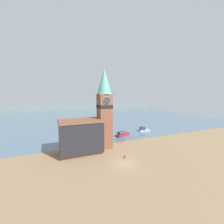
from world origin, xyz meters
The scene contains 10 objects.
ground_plane centered at (0.00, 0.00, 0.00)m, with size 160.00×160.00×0.00m, color #846B4C.
water centered at (0.00, 73.49, 0.00)m, with size 160.00×120.00×0.00m.
far_shoreline centered at (0.00, 113.49, 2.50)m, with size 180.00×3.00×5.00m.
pier_railing centered at (6.84, 13.24, 0.94)m, with size 9.23×0.08×1.09m.
clock_tower centered at (-0.46, 10.81, 11.17)m, with size 3.89×3.89×20.98m.
pier_building centered at (-7.27, 9.90, 4.16)m, with size 10.20×6.80×8.28m.
boat_near centered at (9.31, 19.15, 0.63)m, with size 6.09×3.82×1.74m.
boat_far centered at (20.11, 21.84, 0.64)m, with size 4.57×3.13×1.79m.
mooring_bollard_near centered at (1.30, 2.61, 0.36)m, with size 0.31×0.31×0.67m.
lamp_post centered at (5.07, 11.62, 2.51)m, with size 0.32×0.32×3.53m.
Camera 1 is at (-14.40, -26.30, 14.49)m, focal length 24.00 mm.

